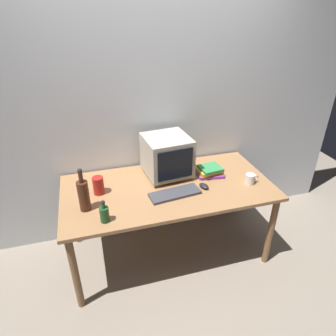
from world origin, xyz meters
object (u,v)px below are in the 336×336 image
Objects in this scene: bottle_tall at (84,195)px; bottle_short at (104,214)px; metal_canister at (98,185)px; book_stack at (210,171)px; crt_monitor at (167,156)px; computer_mouse at (204,186)px; keyboard at (175,194)px; mug at (250,179)px.

bottle_short is (0.13, -0.18, -0.07)m from bottle_tall.
book_stack is at bearing 0.86° from metal_canister.
crt_monitor is 0.42m from computer_mouse.
crt_monitor reaches higher than computer_mouse.
metal_canister is (-0.62, -0.13, -0.12)m from crt_monitor.
crt_monitor is 0.38m from keyboard.
bottle_tall reaches higher than metal_canister.
computer_mouse is at bearing -51.17° from crt_monitor.
computer_mouse is (0.24, -0.30, -0.17)m from crt_monitor.
crt_monitor is 1.67× the size of book_stack.
mug reaches higher than computer_mouse.
keyboard is (-0.03, -0.33, -0.18)m from crt_monitor.
mug is 1.29m from metal_canister.
metal_canister reaches higher than keyboard.
computer_mouse is 0.23m from book_stack.
book_stack is at bearing 35.90° from computer_mouse.
computer_mouse is at bearing -10.91° from metal_canister.
keyboard is at bearing -94.67° from crt_monitor.
crt_monitor is 0.75m from mug.
bottle_short is at bearing -169.65° from keyboard.
book_stack is 0.36m from mug.
bottle_tall is (-0.98, -0.03, 0.12)m from computer_mouse.
computer_mouse is at bearing 173.75° from mug.
book_stack is (0.98, 0.39, -0.03)m from bottle_short.
bottle_short is 1.27m from mug.
book_stack is (0.13, 0.18, 0.02)m from computer_mouse.
metal_canister is (-0.01, 0.38, 0.01)m from bottle_short.
bottle_short reaches higher than mug.
mug is at bearing -39.25° from book_stack.
computer_mouse is at bearing 1.62° from bottle_tall.
mug is 0.80× the size of metal_canister.
keyboard is 1.66× the size of book_stack.
mug is (0.41, -0.04, 0.03)m from computer_mouse.
bottle_short is 1.51× the size of mug.
metal_canister reaches higher than book_stack.
mug is (0.68, -0.01, 0.03)m from keyboard.
crt_monitor is at bearing 78.60° from keyboard.
bottle_short is at bearing -158.34° from book_stack.
crt_monitor is 0.64m from metal_canister.
mug is (1.39, -0.02, -0.09)m from bottle_tall.
bottle_tall is 1.39m from mug.
keyboard is 0.27m from computer_mouse.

